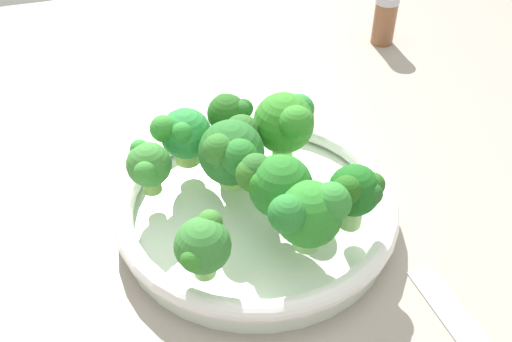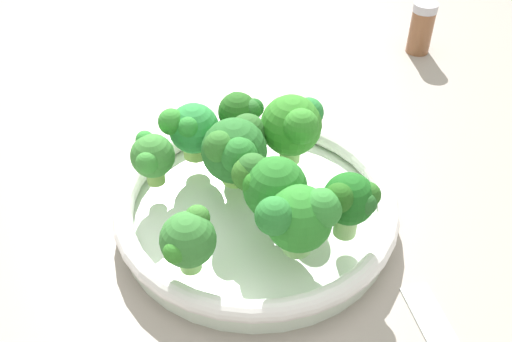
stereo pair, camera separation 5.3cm
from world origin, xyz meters
TOP-DOWN VIEW (x-y plane):
  - ground_plane at (0.00, 0.00)cm, footprint 130.00×130.00cm
  - bowl at (2.35, -3.95)cm, footprint 27.72×27.72cm
  - broccoli_floret_0 at (9.22, 3.95)cm, footprint 4.67×4.78cm
  - broccoli_floret_1 at (-2.20, -8.40)cm, footprint 6.54×7.08cm
  - broccoli_floret_2 at (3.92, -6.39)cm, footprint 6.63×8.01cm
  - broccoli_floret_3 at (2.54, -12.81)cm, footprint 4.77×4.63cm
  - broccoli_floret_4 at (11.87, -7.42)cm, footprint 4.29×4.75cm
  - broccoli_floret_5 at (0.27, 3.54)cm, footprint 7.32×6.05cm
  - broccoli_floret_6 at (-4.68, 2.56)cm, footprint 5.26×4.62cm
  - broccoli_floret_7 at (7.79, -10.90)cm, footprint 6.09×5.17cm
  - broccoli_floret_8 at (1.83, -0.61)cm, footprint 6.49×5.70cm
  - pepper_shaker at (-26.99, -34.53)cm, footprint 3.49×3.49cm

SIDE VIEW (x-z plane):
  - ground_plane at x=0.00cm, z-range -2.50..0.00cm
  - bowl at x=2.35cm, z-range 0.04..3.56cm
  - pepper_shaker at x=-26.99cm, z-range 0.05..7.52cm
  - broccoli_floret_4 at x=11.87cm, z-range 4.06..9.48cm
  - broccoli_floret_0 at x=9.22cm, z-range 4.11..9.86cm
  - broccoli_floret_3 at x=2.54cm, z-range 4.09..9.95cm
  - broccoli_floret_7 at x=7.79cm, z-range 4.00..10.10cm
  - broccoli_floret_2 at x=3.92cm, z-range 4.01..10.88cm
  - broccoli_floret_5 at x=0.27cm, z-range 4.07..10.90cm
  - broccoli_floret_6 at x=-4.68cm, z-range 4.32..11.02cm
  - broccoli_floret_8 at x=1.83cm, z-range 4.31..11.34cm
  - broccoli_floret_1 at x=-2.20cm, z-range 4.29..11.88cm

